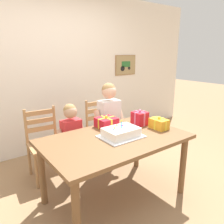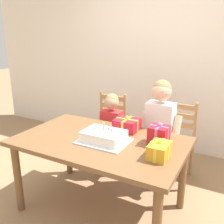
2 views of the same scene
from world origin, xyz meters
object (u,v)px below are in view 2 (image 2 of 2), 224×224
at_px(dining_table, 100,149).
at_px(gift_box_red_large, 159,151).
at_px(birthday_cake, 104,137).
at_px(child_older, 160,125).
at_px(chair_left, 107,128).
at_px(chair_right, 174,141).
at_px(gift_box_corner_small, 127,125).
at_px(child_younger, 112,127).
at_px(gift_box_beside_cake, 159,135).

distance_m(dining_table, gift_box_red_large, 0.61).
height_order(birthday_cake, child_older, child_older).
distance_m(chair_left, chair_right, 0.91).
height_order(gift_box_corner_small, child_younger, child_younger).
distance_m(dining_table, child_younger, 0.65).
height_order(gift_box_red_large, chair_right, chair_right).
distance_m(birthday_cake, gift_box_beside_cake, 0.48).
xyz_separation_m(dining_table, birthday_cake, (0.05, -0.03, 0.14)).
distance_m(chair_left, child_older, 0.92).
bearing_deg(child_younger, chair_left, 127.78).
relative_size(dining_table, gift_box_beside_cake, 7.68).
bearing_deg(dining_table, chair_right, 63.64).
bearing_deg(chair_right, chair_left, -179.99).
xyz_separation_m(gift_box_red_large, chair_right, (-0.13, 1.01, -0.34)).
bearing_deg(child_younger, gift_box_corner_small, -40.96).
distance_m(chair_right, child_older, 0.42).
height_order(chair_right, child_younger, child_younger).
xyz_separation_m(dining_table, gift_box_beside_cake, (0.50, 0.16, 0.17)).
bearing_deg(dining_table, gift_box_red_large, -8.39).
bearing_deg(gift_box_red_large, gift_box_beside_cake, 109.22).
height_order(gift_box_red_large, child_younger, child_younger).
bearing_deg(chair_left, dining_table, -63.84).
relative_size(gift_box_red_large, child_younger, 0.21).
bearing_deg(birthday_cake, gift_box_beside_cake, 22.52).
xyz_separation_m(birthday_cake, gift_box_red_large, (0.53, -0.06, 0.01)).
bearing_deg(chair_left, child_younger, -52.22).
height_order(dining_table, gift_box_red_large, gift_box_red_large).
bearing_deg(child_older, chair_right, 73.24).
height_order(gift_box_red_large, gift_box_corner_small, gift_box_red_large).
bearing_deg(birthday_cake, chair_left, 118.09).
bearing_deg(chair_right, gift_box_corner_small, -119.96).
xyz_separation_m(gift_box_red_large, gift_box_corner_small, (-0.47, 0.42, -0.00)).
xyz_separation_m(child_older, child_younger, (-0.58, 0.00, -0.13)).
distance_m(gift_box_red_large, child_older, 0.74).
bearing_deg(dining_table, chair_left, 116.16).
xyz_separation_m(chair_left, child_younger, (0.24, -0.31, 0.15)).
height_order(gift_box_red_large, gift_box_beside_cake, gift_box_beside_cake).
distance_m(gift_box_corner_small, chair_right, 0.76).
bearing_deg(gift_box_corner_small, gift_box_red_large, -41.47).
bearing_deg(chair_left, child_older, -20.50).
height_order(gift_box_red_large, child_older, child_older).
bearing_deg(chair_left, chair_right, 0.01).
distance_m(gift_box_beside_cake, child_younger, 0.88).
relative_size(dining_table, chair_right, 1.67).
bearing_deg(child_older, child_younger, 179.95).
relative_size(gift_box_red_large, chair_left, 0.23).
xyz_separation_m(gift_box_beside_cake, child_younger, (-0.72, 0.46, -0.20)).
bearing_deg(chair_right, birthday_cake, -112.92).
bearing_deg(chair_right, child_older, -106.76).
relative_size(gift_box_beside_cake, child_younger, 0.20).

